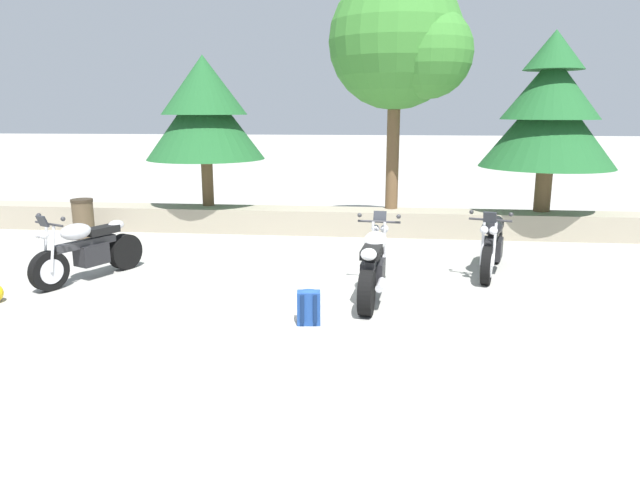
# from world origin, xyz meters

# --- Properties ---
(ground_plane) EXTENTS (120.00, 120.00, 0.00)m
(ground_plane) POSITION_xyz_m (0.00, 0.00, 0.00)
(ground_plane) COLOR #A3A099
(stone_wall) EXTENTS (36.00, 0.80, 0.55)m
(stone_wall) POSITION_xyz_m (0.00, 4.80, 0.28)
(stone_wall) COLOR gray
(stone_wall) RESTS_ON ground
(motorcycle_silver_near_left) EXTENTS (1.10, 1.93, 1.18)m
(motorcycle_silver_near_left) POSITION_xyz_m (-3.91, 0.74, 0.49)
(motorcycle_silver_near_left) COLOR black
(motorcycle_silver_near_left) RESTS_ON ground
(motorcycle_white_centre) EXTENTS (0.67, 2.07, 1.18)m
(motorcycle_white_centre) POSITION_xyz_m (0.74, 0.30, 0.49)
(motorcycle_white_centre) COLOR black
(motorcycle_white_centre) RESTS_ON ground
(motorcycle_black_far_right) EXTENTS (0.87, 2.03, 1.18)m
(motorcycle_black_far_right) POSITION_xyz_m (2.71, 1.84, 0.49)
(motorcycle_black_far_right) COLOR black
(motorcycle_black_far_right) RESTS_ON ground
(rider_backpack) EXTENTS (0.32, 0.29, 0.47)m
(rider_backpack) POSITION_xyz_m (-0.07, -0.86, 0.24)
(rider_backpack) COLOR navy
(rider_backpack) RESTS_ON ground
(pine_tree_far_left) EXTENTS (2.68, 2.68, 3.38)m
(pine_tree_far_left) POSITION_xyz_m (-3.19, 5.04, 2.73)
(pine_tree_far_left) COLOR brown
(pine_tree_far_left) RESTS_ON stone_wall
(leafy_tree_mid_left) EXTENTS (3.02, 2.88, 5.05)m
(leafy_tree_mid_left) POSITION_xyz_m (1.20, 4.97, 4.08)
(leafy_tree_mid_left) COLOR brown
(leafy_tree_mid_left) RESTS_ON stone_wall
(pine_tree_mid_right) EXTENTS (2.83, 2.83, 3.80)m
(pine_tree_mid_right) POSITION_xyz_m (4.35, 5.05, 2.71)
(pine_tree_mid_right) COLOR brown
(pine_tree_mid_right) RESTS_ON stone_wall
(trash_bin) EXTENTS (0.46, 0.46, 0.86)m
(trash_bin) POSITION_xyz_m (-5.56, 3.68, 0.43)
(trash_bin) COLOR brown
(trash_bin) RESTS_ON ground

